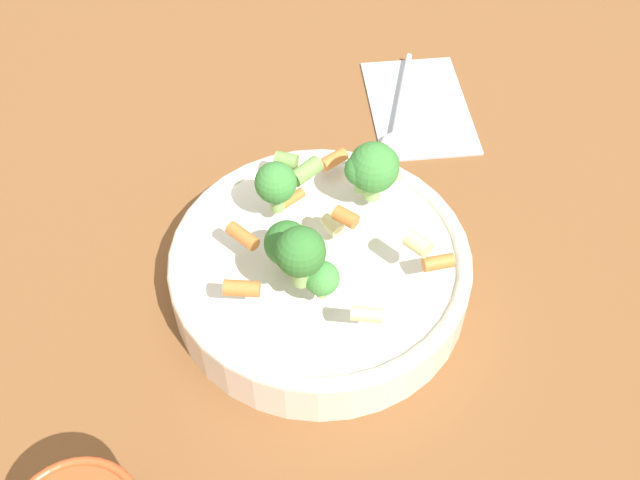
{
  "coord_description": "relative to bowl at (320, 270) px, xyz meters",
  "views": [
    {
      "loc": [
        -0.28,
        -0.29,
        0.55
      ],
      "look_at": [
        0.0,
        0.0,
        0.07
      ],
      "focal_mm": 42.0,
      "sensor_mm": 36.0,
      "label": 1
    }
  ],
  "objects": [
    {
      "name": "spoon",
      "position": [
        0.21,
        0.1,
        -0.02
      ],
      "size": [
        0.15,
        0.11,
        0.01
      ],
      "rotation": [
        0.0,
        0.0,
        10.03
      ],
      "color": "silver",
      "rests_on": "napkin"
    },
    {
      "name": "pasta_salad",
      "position": [
        0.02,
        0.01,
        0.07
      ],
      "size": [
        0.2,
        0.19,
        0.09
      ],
      "color": "#8CB766",
      "rests_on": "bowl"
    },
    {
      "name": "ground_plane",
      "position": [
        0.0,
        0.0,
        -0.03
      ],
      "size": [
        3.0,
        3.0,
        0.0
      ],
      "primitive_type": "plane",
      "color": "brown"
    },
    {
      "name": "bowl",
      "position": [
        0.0,
        0.0,
        0.0
      ],
      "size": [
        0.26,
        0.26,
        0.05
      ],
      "color": "silver",
      "rests_on": "ground_plane"
    },
    {
      "name": "napkin",
      "position": [
        0.26,
        0.1,
        -0.03
      ],
      "size": [
        0.19,
        0.2,
        0.01
      ],
      "color": "#B2BCC6",
      "rests_on": "ground_plane"
    }
  ]
}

